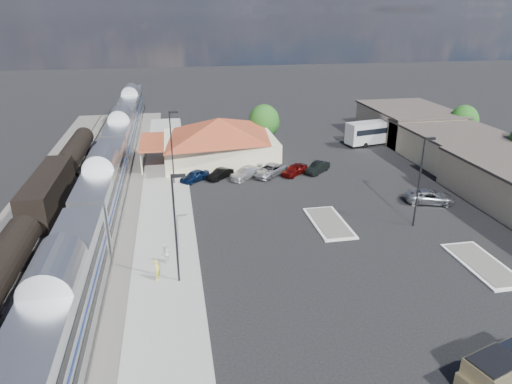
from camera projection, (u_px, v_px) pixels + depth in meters
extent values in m
plane|color=black|center=(295.00, 236.00, 42.99)|extent=(280.00, 280.00, 0.00)
cube|color=#4C4944|center=(77.00, 217.00, 46.73)|extent=(16.00, 100.00, 0.12)
cube|color=gray|center=(166.00, 218.00, 46.41)|extent=(5.50, 92.00, 0.18)
cube|color=silver|center=(62.00, 310.00, 27.40)|extent=(3.00, 20.00, 5.00)
cube|color=black|center=(69.00, 347.00, 28.43)|extent=(2.20, 16.00, 0.60)
cube|color=silver|center=(104.00, 186.00, 46.57)|extent=(3.00, 20.00, 5.00)
cube|color=black|center=(108.00, 211.00, 47.59)|extent=(2.20, 16.00, 0.60)
cube|color=silver|center=(122.00, 135.00, 65.74)|extent=(3.00, 20.00, 5.00)
cube|color=black|center=(124.00, 153.00, 66.76)|extent=(2.20, 16.00, 0.60)
cube|color=silver|center=(132.00, 107.00, 84.91)|extent=(3.00, 20.00, 5.00)
cube|color=black|center=(133.00, 121.00, 85.93)|extent=(2.20, 16.00, 0.60)
cube|color=black|center=(2.00, 293.00, 33.83)|extent=(2.20, 12.00, 0.60)
cube|color=black|center=(48.00, 191.00, 47.73)|extent=(2.80, 14.00, 3.60)
cube|color=black|center=(51.00, 208.00, 48.44)|extent=(2.20, 12.00, 0.60)
cylinder|color=black|center=(76.00, 149.00, 62.37)|extent=(2.80, 14.00, 2.80)
cube|color=black|center=(78.00, 162.00, 63.04)|extent=(2.20, 12.00, 0.60)
cube|color=beige|center=(220.00, 149.00, 63.47)|extent=(15.00, 12.00, 3.60)
pyramid|color=maroon|center=(219.00, 127.00, 62.32)|extent=(15.30, 12.24, 2.60)
cube|color=maroon|center=(152.00, 142.00, 61.38)|extent=(3.20, 9.60, 0.25)
cube|color=#C6B28C|center=(457.00, 148.00, 63.40)|extent=(12.00, 18.00, 4.00)
cube|color=#3F3833|center=(459.00, 133.00, 62.60)|extent=(12.40, 18.40, 0.30)
cube|color=#C6B28C|center=(408.00, 123.00, 76.09)|extent=(12.00, 16.00, 4.50)
cube|color=#3F3833|center=(410.00, 109.00, 75.20)|extent=(12.40, 16.40, 0.30)
cube|color=silver|center=(329.00, 223.00, 45.47)|extent=(3.30, 7.50, 0.15)
cube|color=#4C4944|center=(329.00, 222.00, 45.44)|extent=(2.70, 6.90, 0.10)
cube|color=silver|center=(483.00, 265.00, 38.03)|extent=(3.30, 7.50, 0.15)
cube|color=#4C4944|center=(483.00, 264.00, 38.00)|extent=(2.70, 6.90, 0.10)
cylinder|color=black|center=(176.00, 231.00, 33.99)|extent=(0.16, 0.16, 9.00)
cube|color=black|center=(179.00, 176.00, 32.45)|extent=(1.00, 0.25, 0.22)
cylinder|color=black|center=(172.00, 149.00, 54.07)|extent=(0.16, 0.16, 9.00)
cube|color=black|center=(174.00, 112.00, 52.54)|extent=(1.00, 0.25, 0.22)
cylinder|color=black|center=(419.00, 183.00, 43.35)|extent=(0.16, 0.16, 9.00)
cube|color=black|center=(430.00, 139.00, 41.81)|extent=(1.00, 0.25, 0.22)
cylinder|color=#382314|center=(461.00, 136.00, 71.99)|extent=(0.30, 0.30, 2.55)
ellipsoid|color=#134515|center=(464.00, 121.00, 71.06)|extent=(4.41, 4.41, 4.87)
cylinder|color=#382314|center=(264.00, 138.00, 70.38)|extent=(0.30, 0.30, 2.73)
ellipsoid|color=#134515|center=(264.00, 121.00, 69.39)|extent=(4.71, 4.71, 5.21)
cube|color=tan|center=(505.00, 374.00, 25.94)|extent=(6.27, 3.79, 0.97)
cube|color=tan|center=(508.00, 363.00, 25.66)|extent=(2.74, 2.61, 1.02)
cube|color=tan|center=(509.00, 362.00, 25.62)|extent=(3.31, 2.78, 1.18)
cylinder|color=black|center=(510.00, 355.00, 27.62)|extent=(0.83, 0.51, 0.77)
cylinder|color=black|center=(468.00, 377.00, 26.00)|extent=(0.83, 0.51, 0.77)
imported|color=#9EA1A6|center=(430.00, 197.00, 50.06)|extent=(5.76, 3.96, 1.46)
cube|color=white|center=(380.00, 131.00, 71.79)|extent=(11.81, 4.94, 3.27)
cube|color=black|center=(380.00, 129.00, 71.65)|extent=(10.91, 4.78, 0.87)
cylinder|color=black|center=(404.00, 140.00, 72.90)|extent=(0.91, 0.47, 0.87)
cylinder|color=black|center=(395.00, 137.00, 74.83)|extent=(0.91, 0.47, 0.87)
cylinder|color=black|center=(365.00, 145.00, 70.18)|extent=(0.91, 0.47, 0.87)
cylinder|color=black|center=(357.00, 142.00, 72.11)|extent=(0.91, 0.47, 0.87)
imported|color=#D7D443|center=(157.00, 270.00, 35.43)|extent=(0.63, 0.75, 1.75)
imported|color=silver|center=(165.00, 254.00, 37.81)|extent=(0.67, 0.84, 1.66)
imported|color=#0E2047|center=(195.00, 176.00, 56.50)|extent=(4.15, 3.81, 1.37)
imported|color=black|center=(220.00, 174.00, 57.33)|extent=(3.80, 3.57, 1.28)
imported|color=silver|center=(245.00, 173.00, 57.57)|extent=(5.02, 4.69, 1.42)
imported|color=#999BA1|center=(270.00, 170.00, 58.37)|extent=(5.56, 5.46, 1.48)
imported|color=maroon|center=(295.00, 170.00, 58.65)|extent=(4.30, 3.95, 1.43)
imported|color=black|center=(318.00, 168.00, 59.47)|extent=(4.08, 3.98, 1.39)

